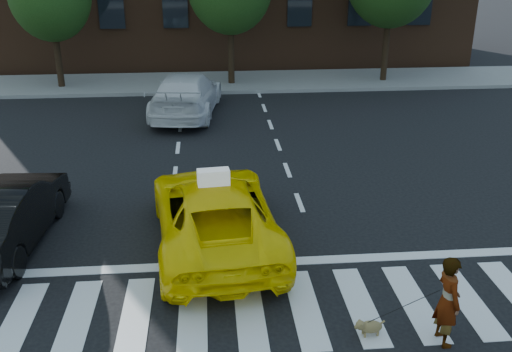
# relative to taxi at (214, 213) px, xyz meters

# --- Properties ---
(ground) EXTENTS (120.00, 120.00, 0.00)m
(ground) POSITION_rel_taxi_xyz_m (0.55, -2.50, -0.74)
(ground) COLOR black
(ground) RESTS_ON ground
(crosswalk) EXTENTS (13.00, 2.40, 0.01)m
(crosswalk) POSITION_rel_taxi_xyz_m (0.55, -2.50, -0.73)
(crosswalk) COLOR silver
(crosswalk) RESTS_ON ground
(stop_line) EXTENTS (12.00, 0.30, 0.01)m
(stop_line) POSITION_rel_taxi_xyz_m (0.55, -0.90, -0.73)
(stop_line) COLOR silver
(stop_line) RESTS_ON ground
(sidewalk_far) EXTENTS (30.00, 4.00, 0.15)m
(sidewalk_far) POSITION_rel_taxi_xyz_m (0.55, 15.00, -0.67)
(sidewalk_far) COLOR slate
(sidewalk_far) RESTS_ON ground
(taxi) EXTENTS (2.96, 5.54, 1.48)m
(taxi) POSITION_rel_taxi_xyz_m (0.00, 0.00, 0.00)
(taxi) COLOR #FFDC05
(taxi) RESTS_ON ground
(black_sedan) EXTENTS (1.81, 4.51, 1.46)m
(black_sedan) POSITION_rel_taxi_xyz_m (-4.45, 0.36, -0.01)
(black_sedan) COLOR black
(black_sedan) RESTS_ON ground
(white_suv) EXTENTS (2.92, 5.67, 1.57)m
(white_suv) POSITION_rel_taxi_xyz_m (-0.85, 10.06, 0.05)
(white_suv) COLOR silver
(white_suv) RESTS_ON ground
(woman) EXTENTS (0.43, 0.61, 1.57)m
(woman) POSITION_rel_taxi_xyz_m (3.63, -3.60, 0.05)
(woman) COLOR #999999
(woman) RESTS_ON ground
(dog) EXTENTS (0.53, 0.23, 0.30)m
(dog) POSITION_rel_taxi_xyz_m (2.46, -3.35, -0.56)
(dog) COLOR olive
(dog) RESTS_ON ground
(taxi_sign) EXTENTS (0.67, 0.34, 0.32)m
(taxi_sign) POSITION_rel_taxi_xyz_m (0.00, -0.20, 0.90)
(taxi_sign) COLOR white
(taxi_sign) RESTS_ON taxi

